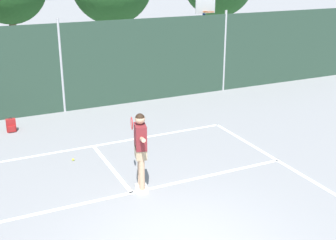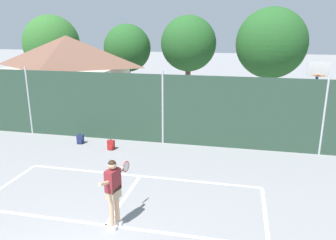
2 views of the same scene
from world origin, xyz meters
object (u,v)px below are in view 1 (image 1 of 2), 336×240
(basketball_hoop, at_px, (204,29))
(tennis_player, at_px, (140,145))
(tennis_ball, at_px, (73,160))
(backpack_red, at_px, (11,126))

(basketball_hoop, relative_size, tennis_player, 1.91)
(basketball_hoop, xyz_separation_m, tennis_player, (-6.15, -7.97, -1.20))
(basketball_hoop, xyz_separation_m, tennis_ball, (-7.16, -5.71, -2.28))
(tennis_player, relative_size, tennis_ball, 28.10)
(tennis_player, height_order, backpack_red, tennis_player)
(backpack_red, bearing_deg, basketball_hoop, 18.32)
(tennis_ball, xyz_separation_m, backpack_red, (-1.18, 2.95, 0.16))
(tennis_ball, distance_m, backpack_red, 3.18)
(backpack_red, bearing_deg, tennis_player, -67.22)
(tennis_ball, height_order, backpack_red, backpack_red)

